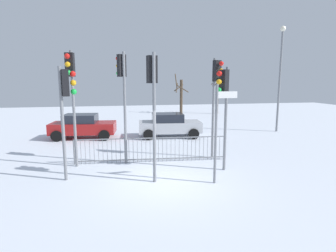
% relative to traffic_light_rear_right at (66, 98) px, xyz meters
% --- Properties ---
extents(ground_plane, '(60.00, 60.00, 0.00)m').
position_rel_traffic_light_rear_right_xyz_m(ground_plane, '(3.17, -0.87, -2.90)').
color(ground_plane, silver).
extents(traffic_light_rear_right, '(0.56, 0.36, 3.95)m').
position_rel_traffic_light_rear_right_xyz_m(traffic_light_rear_right, '(0.00, 0.00, 0.00)').
color(traffic_light_rear_right, slate).
rests_on(traffic_light_rear_right, ground).
extents(traffic_light_mid_right, '(0.42, 0.51, 4.63)m').
position_rel_traffic_light_rear_right_xyz_m(traffic_light_mid_right, '(1.97, 1.76, 0.49)').
color(traffic_light_mid_right, slate).
rests_on(traffic_light_mid_right, ground).
extents(traffic_light_foreground_right, '(0.53, 0.39, 3.98)m').
position_rel_traffic_light_rear_right_xyz_m(traffic_light_foreground_right, '(5.65, -0.10, 0.02)').
color(traffic_light_foreground_right, slate).
rests_on(traffic_light_foreground_right, ground).
extents(traffic_light_mid_left, '(0.37, 0.56, 4.39)m').
position_rel_traffic_light_rear_right_xyz_m(traffic_light_mid_left, '(2.87, -0.67, 0.32)').
color(traffic_light_mid_left, slate).
rests_on(traffic_light_mid_left, ground).
extents(traffic_light_foreground_left, '(0.39, 0.54, 4.44)m').
position_rel_traffic_light_rear_right_xyz_m(traffic_light_foreground_left, '(6.00, 1.61, 0.36)').
color(traffic_light_foreground_left, slate).
rests_on(traffic_light_foreground_left, ground).
extents(traffic_light_rear_left, '(0.36, 0.56, 4.63)m').
position_rel_traffic_light_rear_right_xyz_m(traffic_light_rear_left, '(-0.00, 1.41, 0.49)').
color(traffic_light_rear_left, slate).
rests_on(traffic_light_rear_left, ground).
extents(direction_sign_post, '(0.79, 0.13, 3.37)m').
position_rel_traffic_light_rear_right_xyz_m(direction_sign_post, '(4.97, -1.31, -1.02)').
color(direction_sign_post, slate).
rests_on(direction_sign_post, ground).
extents(pedestrian_guard_railing, '(6.57, 0.56, 1.07)m').
position_rel_traffic_light_rear_right_xyz_m(pedestrian_guard_railing, '(3.16, 1.58, -2.35)').
color(pedestrian_guard_railing, slate).
rests_on(pedestrian_guard_railing, ground).
extents(car_red_near, '(3.97, 2.29, 1.47)m').
position_rel_traffic_light_rear_right_xyz_m(car_red_near, '(-0.30, 7.34, -2.13)').
color(car_red_near, maroon).
rests_on(car_red_near, ground).
extents(car_silver_far, '(3.95, 2.23, 1.47)m').
position_rel_traffic_light_rear_right_xyz_m(car_silver_far, '(4.94, 6.72, -2.13)').
color(car_silver_far, '#B2B5BA').
rests_on(car_silver_far, ground).
extents(street_lamp, '(0.36, 0.36, 7.01)m').
position_rel_traffic_light_rear_right_xyz_m(street_lamp, '(12.62, 7.14, 1.37)').
color(street_lamp, slate).
rests_on(street_lamp, ground).
extents(bare_tree_left, '(1.62, 1.36, 4.77)m').
position_rel_traffic_light_rear_right_xyz_m(bare_tree_left, '(12.35, 17.80, -0.54)').
color(bare_tree_left, '#473828').
rests_on(bare_tree_left, ground).
extents(bare_tree_centre, '(1.36, 1.48, 4.21)m').
position_rel_traffic_light_rear_right_xyz_m(bare_tree_centre, '(8.65, 18.90, -0.92)').
color(bare_tree_centre, '#473828').
rests_on(bare_tree_centre, ground).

